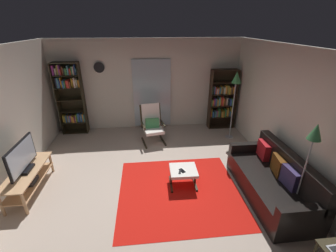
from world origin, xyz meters
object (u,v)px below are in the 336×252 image
television (22,158)px  tv_remote (180,171)px  floor_lamp_by_shelf (236,83)px  bookshelf_near_sofa (222,100)px  wall_clock (99,67)px  bookshelf_near_tv (70,96)px  tv_stand (28,178)px  ottoman (183,172)px  leather_sofa (272,181)px  floor_lamp_by_sofa (313,143)px  lounge_armchair (152,123)px  cell_phone (182,171)px

television → tv_remote: size_ratio=6.36×
tv_remote → floor_lamp_by_shelf: floor_lamp_by_shelf is taller
bookshelf_near_sofa → wall_clock: (-3.50, 0.21, 0.99)m
bookshelf_near_tv → tv_remote: 3.94m
floor_lamp_by_shelf → tv_remote: bearing=-131.1°
tv_stand → television: 0.43m
ottoman → tv_remote: size_ratio=3.69×
bookshelf_near_sofa → floor_lamp_by_shelf: 1.02m
leather_sofa → wall_clock: wall_clock is taller
tv_remote → floor_lamp_by_shelf: 2.88m
floor_lamp_by_shelf → wall_clock: size_ratio=6.40×
television → wall_clock: (1.03, 2.73, 1.11)m
bookshelf_near_tv → leather_sofa: size_ratio=1.01×
floor_lamp_by_sofa → leather_sofa: bearing=108.3°
bookshelf_near_sofa → bookshelf_near_tv: bearing=178.9°
lounge_armchair → cell_phone: size_ratio=7.30×
ottoman → cell_phone: cell_phone is taller
cell_phone → wall_clock: size_ratio=0.48×
ottoman → tv_remote: (-0.08, -0.07, 0.07)m
tv_remote → wall_clock: (-1.83, 2.93, 1.48)m
leather_sofa → floor_lamp_by_shelf: 2.67m
bookshelf_near_sofa → floor_lamp_by_shelf: floor_lamp_by_shelf is taller
bookshelf_near_sofa → floor_lamp_by_shelf: size_ratio=0.96×
lounge_armchair → tv_remote: 2.06m
television → tv_remote: 2.88m
tv_stand → ottoman: 2.93m
television → bookshelf_near_tv: 2.64m
tv_stand → television: television is taller
lounge_armchair → floor_lamp_by_sofa: 3.73m
lounge_armchair → bookshelf_near_sofa: bearing=18.5°
television → ottoman: size_ratio=1.72×
cell_phone → floor_lamp_by_shelf: 2.84m
tv_stand → lounge_armchair: lounge_armchair is taller
floor_lamp_by_sofa → wall_clock: wall_clock is taller
leather_sofa → lounge_armchair: 3.19m
leather_sofa → wall_clock: (-3.49, 3.31, 1.54)m
tv_stand → lounge_armchair: bearing=37.1°
floor_lamp_by_shelf → bookshelf_near_tv: bearing=169.5°
bookshelf_near_sofa → leather_sofa: 3.15m
bookshelf_near_sofa → tv_remote: size_ratio=12.31×
television → lounge_armchair: bearing=37.1°
leather_sofa → floor_lamp_by_shelf: size_ratio=1.08×
floor_lamp_by_sofa → wall_clock: 5.26m
bookshelf_near_sofa → cell_phone: 3.18m
leather_sofa → cell_phone: size_ratio=14.28×
cell_phone → floor_lamp_by_sofa: floor_lamp_by_sofa is taller
leather_sofa → tv_stand: bearing=172.8°
cell_phone → bookshelf_near_sofa: bearing=33.1°
bookshelf_near_sofa → ottoman: 3.13m
tv_stand → bookshelf_near_sofa: (4.52, 2.53, 0.55)m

